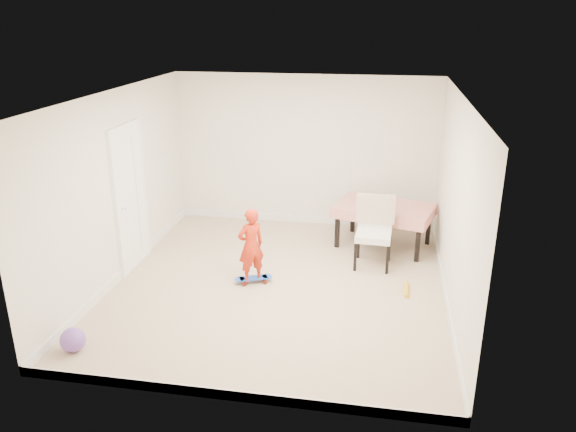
% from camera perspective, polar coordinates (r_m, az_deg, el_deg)
% --- Properties ---
extents(ground, '(5.00, 5.00, 0.00)m').
position_cam_1_polar(ground, '(7.83, -0.98, -7.00)').
color(ground, tan).
rests_on(ground, ground).
extents(ceiling, '(4.50, 5.00, 0.04)m').
position_cam_1_polar(ceiling, '(7.04, -1.11, 12.04)').
color(ceiling, white).
rests_on(ceiling, wall_back).
extents(wall_back, '(4.50, 0.04, 2.60)m').
position_cam_1_polar(wall_back, '(9.69, 1.75, 6.56)').
color(wall_back, silver).
rests_on(wall_back, ground).
extents(wall_front, '(4.50, 0.04, 2.60)m').
position_cam_1_polar(wall_front, '(5.09, -6.35, -6.46)').
color(wall_front, silver).
rests_on(wall_front, ground).
extents(wall_left, '(0.04, 5.00, 2.60)m').
position_cam_1_polar(wall_left, '(8.04, -16.86, 2.84)').
color(wall_left, silver).
rests_on(wall_left, ground).
extents(wall_right, '(0.04, 5.00, 2.60)m').
position_cam_1_polar(wall_right, '(7.26, 16.51, 1.06)').
color(wall_right, silver).
rests_on(wall_right, ground).
extents(door, '(0.11, 0.94, 2.11)m').
position_cam_1_polar(door, '(8.37, -15.74, 1.66)').
color(door, white).
rests_on(door, ground).
extents(baseboard_back, '(4.50, 0.02, 0.12)m').
position_cam_1_polar(baseboard_back, '(10.06, 1.69, -0.31)').
color(baseboard_back, white).
rests_on(baseboard_back, ground).
extents(baseboard_front, '(4.50, 0.02, 0.12)m').
position_cam_1_polar(baseboard_front, '(5.75, -5.89, -17.64)').
color(baseboard_front, white).
rests_on(baseboard_front, ground).
extents(baseboard_left, '(0.02, 5.00, 0.12)m').
position_cam_1_polar(baseboard_left, '(8.48, -16.08, -5.18)').
color(baseboard_left, white).
rests_on(baseboard_left, ground).
extents(baseboard_right, '(0.02, 5.00, 0.12)m').
position_cam_1_polar(baseboard_right, '(7.74, 15.68, -7.65)').
color(baseboard_right, white).
rests_on(baseboard_right, ground).
extents(dining_table, '(1.67, 1.29, 0.69)m').
position_cam_1_polar(dining_table, '(9.09, 9.67, -0.97)').
color(dining_table, red).
rests_on(dining_table, ground).
extents(dining_chair, '(0.59, 0.67, 1.04)m').
position_cam_1_polar(dining_chair, '(8.29, 8.69, -1.73)').
color(dining_chair, beige).
rests_on(dining_chair, ground).
extents(skateboard, '(0.56, 0.38, 0.08)m').
position_cam_1_polar(skateboard, '(7.89, -3.52, -6.50)').
color(skateboard, blue).
rests_on(skateboard, ground).
extents(child, '(0.46, 0.44, 1.06)m').
position_cam_1_polar(child, '(7.67, -3.79, -3.26)').
color(child, red).
rests_on(child, ground).
extents(balloon, '(0.28, 0.28, 0.28)m').
position_cam_1_polar(balloon, '(6.80, -21.02, -11.66)').
color(balloon, purple).
rests_on(balloon, ground).
extents(foam_toy, '(0.07, 0.40, 0.06)m').
position_cam_1_polar(foam_toy, '(7.81, 11.93, -7.31)').
color(foam_toy, gold).
rests_on(foam_toy, ground).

